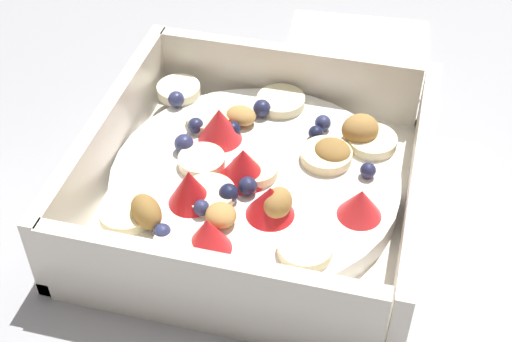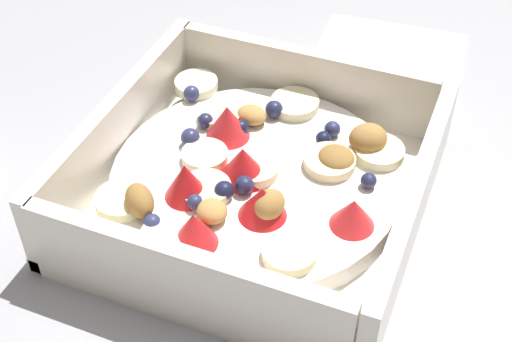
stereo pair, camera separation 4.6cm
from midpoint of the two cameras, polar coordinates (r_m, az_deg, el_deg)
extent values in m
plane|color=#9E9EA3|center=(0.48, -2.81, -2.62)|extent=(2.40, 2.40, 0.00)
cube|color=white|center=(0.48, -2.76, -2.34)|extent=(0.21, 0.21, 0.01)
cube|color=white|center=(0.45, 9.58, -2.30)|extent=(0.21, 0.01, 0.06)
cube|color=white|center=(0.49, -14.14, 1.78)|extent=(0.21, 0.01, 0.06)
cube|color=white|center=(0.40, -7.00, -9.75)|extent=(0.01, 0.19, 0.06)
cube|color=white|center=(0.54, 0.19, 6.91)|extent=(0.01, 0.19, 0.06)
cylinder|color=white|center=(0.47, -2.81, -1.22)|extent=(0.19, 0.19, 0.02)
cylinder|color=beige|center=(0.47, 2.80, 1.10)|extent=(0.05, 0.05, 0.01)
cylinder|color=beige|center=(0.46, -3.05, -0.22)|extent=(0.04, 0.04, 0.01)
cylinder|color=#F7EFC6|center=(0.53, -8.59, 6.24)|extent=(0.03, 0.03, 0.01)
cylinder|color=beige|center=(0.41, 0.70, -6.33)|extent=(0.04, 0.04, 0.01)
cylinder|color=#F4EAB7|center=(0.49, 6.47, 2.23)|extent=(0.04, 0.04, 0.01)
cylinder|color=#F7EFC6|center=(0.42, -9.14, -5.98)|extent=(0.04, 0.04, 0.01)
cylinder|color=#F4EAB7|center=(0.45, -6.68, -1.99)|extent=(0.04, 0.04, 0.01)
cylinder|color=#F4EAB7|center=(0.52, -0.78, 5.44)|extent=(0.05, 0.05, 0.01)
cylinder|color=beige|center=(0.45, -13.12, -3.40)|extent=(0.05, 0.05, 0.01)
cylinder|color=#F7EFC6|center=(0.47, -6.98, 0.89)|extent=(0.04, 0.04, 0.01)
cylinder|color=beige|center=(0.50, -6.35, 4.01)|extent=(0.04, 0.04, 0.01)
cone|color=red|center=(0.45, -3.91, 0.38)|extent=(0.03, 0.03, 0.02)
cone|color=red|center=(0.43, -1.92, -2.54)|extent=(0.03, 0.03, 0.02)
cone|color=red|center=(0.41, -7.02, -5.14)|extent=(0.03, 0.03, 0.02)
cone|color=red|center=(0.44, -8.23, -1.42)|extent=(0.04, 0.04, 0.03)
cone|color=red|center=(0.48, -5.62, 3.56)|extent=(0.03, 0.03, 0.02)
cone|color=red|center=(0.43, 5.25, -2.68)|extent=(0.03, 0.03, 0.02)
sphere|color=#23284C|center=(0.45, -3.76, -1.30)|extent=(0.01, 0.01, 0.01)
sphere|color=#191E3D|center=(0.44, -5.14, -1.91)|extent=(0.01, 0.01, 0.01)
sphere|color=navy|center=(0.43, -10.48, -4.93)|extent=(0.01, 0.01, 0.01)
sphere|color=#23284C|center=(0.51, -2.13, 4.86)|extent=(0.01, 0.01, 0.01)
sphere|color=#191E3D|center=(0.49, 2.06, 2.90)|extent=(0.01, 0.01, 0.01)
sphere|color=#191E3D|center=(0.49, -4.56, 3.18)|extent=(0.01, 0.01, 0.01)
sphere|color=navy|center=(0.49, 2.65, 3.69)|extent=(0.01, 0.01, 0.01)
sphere|color=#23284C|center=(0.50, -7.43, 3.46)|extent=(0.01, 0.01, 0.01)
sphere|color=navy|center=(0.48, -8.43, 2.03)|extent=(0.01, 0.01, 0.01)
sphere|color=navy|center=(0.52, -8.84, 5.52)|extent=(0.01, 0.01, 0.01)
sphere|color=#23284C|center=(0.46, 6.02, -0.07)|extent=(0.01, 0.01, 0.01)
sphere|color=navy|center=(0.43, -6.18, -3.56)|extent=(0.01, 0.01, 0.01)
sphere|color=navy|center=(0.44, -7.33, -3.04)|extent=(0.01, 0.01, 0.01)
sphere|color=#191E3D|center=(0.46, -4.15, 0.29)|extent=(0.01, 0.01, 0.01)
ellipsoid|color=olive|center=(0.47, 3.30, 1.46)|extent=(0.03, 0.03, 0.01)
ellipsoid|color=tan|center=(0.50, -3.82, 4.26)|extent=(0.02, 0.02, 0.01)
ellipsoid|color=tan|center=(0.43, -5.85, -3.63)|extent=(0.03, 0.03, 0.01)
ellipsoid|color=#AD7F42|center=(0.48, 5.54, 3.19)|extent=(0.03, 0.03, 0.02)
ellipsoid|color=#AD7F42|center=(0.43, -1.36, -2.70)|extent=(0.03, 0.02, 0.02)
ellipsoid|color=olive|center=(0.43, -11.67, -3.31)|extent=(0.03, 0.03, 0.02)
cube|color=silver|center=(0.62, 5.84, 9.30)|extent=(0.13, 0.13, 0.01)
camera|label=1|loc=(0.02, -92.87, -2.62)|focal=50.76mm
camera|label=2|loc=(0.02, 87.13, 2.62)|focal=50.76mm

